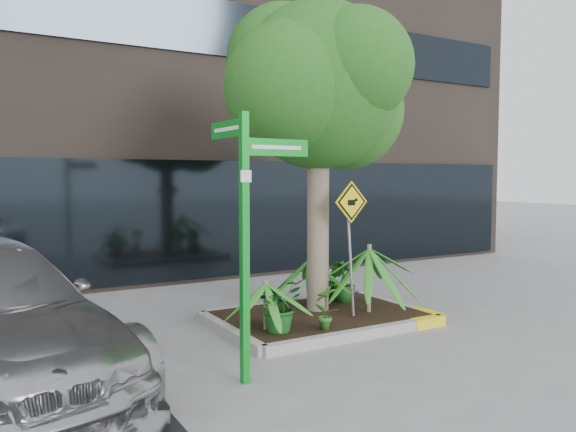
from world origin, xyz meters
TOP-DOWN VIEW (x-y plane):
  - ground at (0.00, 0.00)m, footprint 80.00×80.00m
  - planter at (0.23, 0.27)m, footprint 3.35×2.36m
  - tree at (0.32, 0.56)m, footprint 3.47×3.08m
  - palm_front at (0.95, -0.02)m, footprint 1.24×1.24m
  - palm_left at (-0.99, -0.10)m, footprint 0.80×0.80m
  - palm_back at (0.47, 1.03)m, footprint 0.91×0.91m
  - shrub_a at (-0.88, -0.30)m, footprint 0.84×0.84m
  - shrub_b at (1.04, 0.78)m, footprint 0.47×0.47m
  - shrub_c at (-0.26, -0.55)m, footprint 0.37×0.37m
  - shrub_d at (0.98, 0.97)m, footprint 0.55×0.55m
  - street_sign_post at (-1.94, -1.44)m, footprint 0.91×0.89m
  - cattle_sign at (0.55, -0.06)m, footprint 0.65×0.22m

SIDE VIEW (x-z plane):
  - ground at x=0.00m, z-range 0.00..0.00m
  - planter at x=0.23m, z-range 0.03..0.18m
  - shrub_c at x=-0.26m, z-range 0.15..0.80m
  - shrub_d at x=0.98m, z-range 0.15..0.86m
  - shrub_b at x=1.04m, z-range 0.15..0.86m
  - shrub_a at x=-0.88m, z-range 0.15..0.90m
  - palm_left at x=-0.99m, z-range 0.37..1.26m
  - palm_back at x=0.47m, z-range 0.40..1.41m
  - palm_front at x=0.95m, z-range 0.49..1.87m
  - cattle_sign at x=0.55m, z-range 0.52..2.65m
  - street_sign_post at x=-1.94m, z-range 0.36..3.42m
  - tree at x=0.32m, z-range 1.20..6.40m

